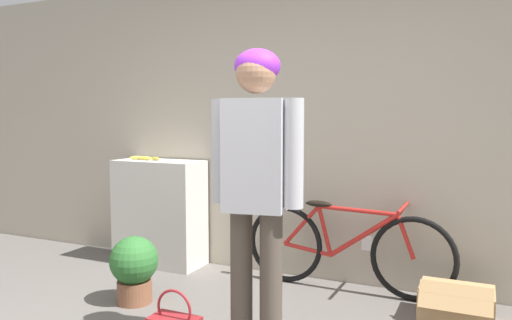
# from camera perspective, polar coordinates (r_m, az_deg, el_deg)

# --- Properties ---
(wall_back) EXTENTS (8.00, 0.07, 2.60)m
(wall_back) POSITION_cam_1_polar(r_m,az_deg,el_deg) (4.25, 5.60, 3.95)
(wall_back) COLOR #B7AD99
(wall_back) RESTS_ON ground_plane
(side_shelf) EXTENTS (0.83, 0.38, 0.97)m
(side_shelf) POSITION_cam_1_polar(r_m,az_deg,el_deg) (4.74, -10.97, -5.90)
(side_shelf) COLOR beige
(side_shelf) RESTS_ON ground_plane
(person) EXTENTS (0.56, 0.31, 1.76)m
(person) POSITION_cam_1_polar(r_m,az_deg,el_deg) (2.83, 0.01, -0.95)
(person) COLOR #4C4238
(person) RESTS_ON ground_plane
(bicycle) EXTENTS (1.67, 0.46, 0.72)m
(bicycle) POSITION_cam_1_polar(r_m,az_deg,el_deg) (4.04, 10.19, -9.84)
(bicycle) COLOR black
(bicycle) RESTS_ON ground_plane
(banana) EXTENTS (0.35, 0.09, 0.04)m
(banana) POSITION_cam_1_polar(r_m,az_deg,el_deg) (4.74, -12.54, 0.22)
(banana) COLOR #EAD64C
(banana) RESTS_ON side_shelf
(cardboard_box) EXTENTS (0.48, 0.41, 0.29)m
(cardboard_box) POSITION_cam_1_polar(r_m,az_deg,el_deg) (3.78, 21.91, -14.98)
(cardboard_box) COLOR tan
(cardboard_box) RESTS_ON ground_plane
(potted_plant) EXTENTS (0.36, 0.36, 0.50)m
(potted_plant) POSITION_cam_1_polar(r_m,az_deg,el_deg) (3.87, -13.77, -11.72)
(potted_plant) COLOR brown
(potted_plant) RESTS_ON ground_plane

